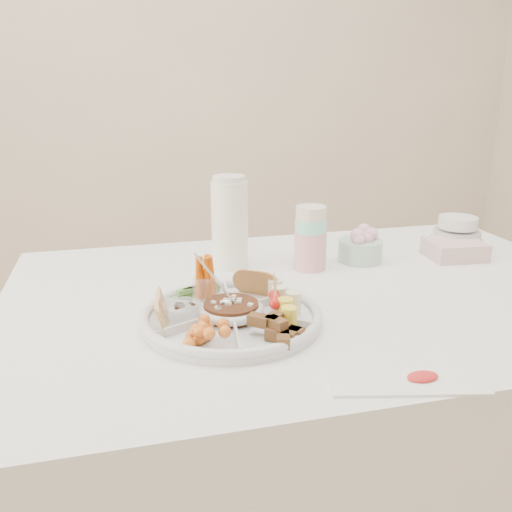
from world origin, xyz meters
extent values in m
cube|color=beige|center=(0.00, 2.00, 1.35)|extent=(4.00, 0.02, 2.70)
cube|color=white|center=(0.00, 0.00, 0.38)|extent=(1.52, 1.02, 0.76)
cylinder|color=silver|center=(-0.25, -0.14, 0.78)|extent=(0.50, 0.50, 0.04)
cylinder|color=#3E2614|center=(-0.25, -0.14, 0.79)|extent=(0.15, 0.15, 0.04)
cylinder|color=#A5C19B|center=(0.04, 0.16, 0.88)|extent=(0.12, 0.12, 0.24)
cylinder|color=white|center=(-0.17, 0.23, 0.89)|extent=(0.10, 0.10, 0.26)
cylinder|color=silver|center=(0.20, 0.19, 0.80)|extent=(0.13, 0.13, 0.09)
cube|color=beige|center=(0.48, 0.15, 0.78)|extent=(0.16, 0.15, 0.05)
cylinder|color=yellow|center=(0.54, 0.23, 0.81)|extent=(0.19, 0.19, 0.10)
cube|color=white|center=(-0.01, -0.45, 0.76)|extent=(0.28, 0.15, 0.01)
camera|label=1|loc=(-0.46, -1.18, 1.25)|focal=38.00mm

